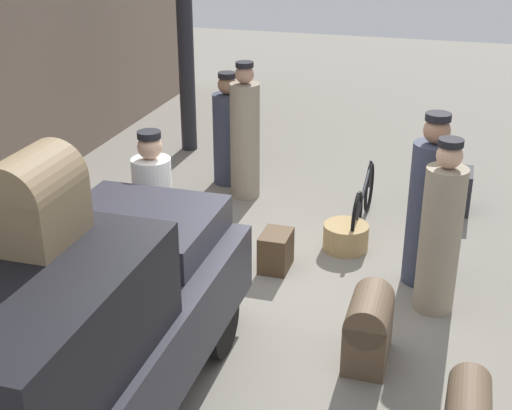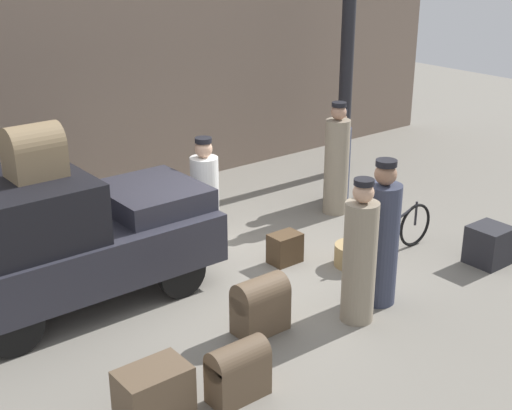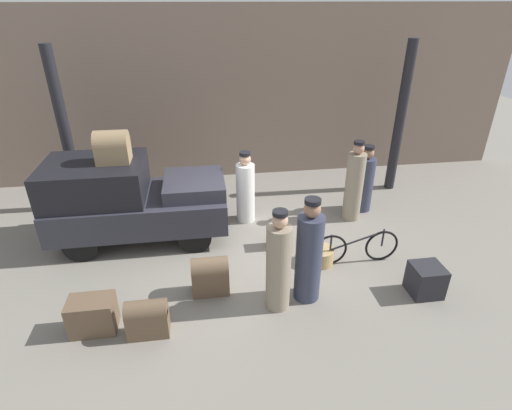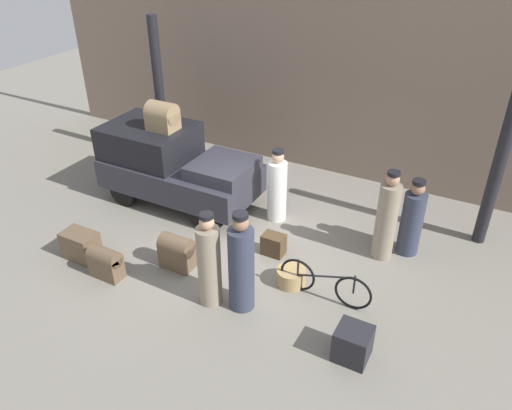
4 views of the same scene
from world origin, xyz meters
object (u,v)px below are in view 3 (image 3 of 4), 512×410
at_px(suitcase_black_upright, 147,317).
at_px(porter_standing_middle, 245,190).
at_px(trunk_wicker_pale, 278,237).
at_px(conductor_in_dark_uniform, 309,255).
at_px(truck, 130,198).
at_px(wicker_basket, 320,256).
at_px(trunk_on_truck_roof, 112,147).
at_px(bicycle, 356,247).
at_px(trunk_umber_medium, 426,280).
at_px(suitcase_tan_flat, 93,315).
at_px(porter_carrying_trunk, 279,265).
at_px(trunk_barrel_dark, 210,275).
at_px(porter_lifting_near_truck, 354,184).
at_px(porter_with_bicycle, 364,182).

bearing_deg(suitcase_black_upright, porter_standing_middle, 60.18).
bearing_deg(trunk_wicker_pale, conductor_in_dark_uniform, -83.40).
bearing_deg(truck, wicker_basket, -22.29).
height_order(truck, porter_standing_middle, truck).
bearing_deg(conductor_in_dark_uniform, trunk_on_truck_roof, 143.88).
distance_m(bicycle, trunk_umber_medium, 1.36).
distance_m(porter_standing_middle, suitcase_tan_flat, 4.15).
bearing_deg(trunk_wicker_pale, trunk_umber_medium, -38.90).
xyz_separation_m(porter_carrying_trunk, trunk_barrel_dark, (-1.09, 0.52, -0.47)).
bearing_deg(conductor_in_dark_uniform, porter_carrying_trunk, -164.16).
distance_m(bicycle, porter_carrying_trunk, 2.04).
bearing_deg(truck, trunk_wicker_pale, -15.60).
bearing_deg(wicker_basket, porter_carrying_trunk, -134.07).
bearing_deg(suitcase_black_upright, truck, 100.59).
relative_size(trunk_barrel_dark, trunk_umber_medium, 1.25).
bearing_deg(suitcase_tan_flat, porter_carrying_trunk, 2.58).
bearing_deg(porter_carrying_trunk, trunk_umber_medium, -1.29).
bearing_deg(porter_carrying_trunk, trunk_on_truck_roof, 137.25).
distance_m(conductor_in_dark_uniform, porter_carrying_trunk, 0.56).
relative_size(truck, suitcase_black_upright, 5.64).
bearing_deg(trunk_on_truck_roof, suitcase_tan_flat, -92.60).
xyz_separation_m(suitcase_black_upright, trunk_wicker_pale, (2.42, 2.10, -0.11)).
distance_m(suitcase_tan_flat, trunk_on_truck_roof, 3.23).
bearing_deg(trunk_wicker_pale, porter_standing_middle, 113.41).
xyz_separation_m(porter_lifting_near_truck, suitcase_black_upright, (-4.33, -3.05, -0.53)).
bearing_deg(wicker_basket, bicycle, -7.84).
bearing_deg(trunk_on_truck_roof, trunk_wicker_pale, -14.79).
bearing_deg(wicker_basket, trunk_wicker_pale, 135.84).
relative_size(bicycle, suitcase_black_upright, 2.70).
bearing_deg(porter_carrying_trunk, wicker_basket, 45.93).
xyz_separation_m(porter_with_bicycle, trunk_wicker_pale, (-2.32, -1.33, -0.51)).
xyz_separation_m(bicycle, trunk_barrel_dark, (-2.81, -0.47, 0.02)).
bearing_deg(trunk_wicker_pale, trunk_on_truck_roof, 165.21).
xyz_separation_m(trunk_barrel_dark, suitcase_black_upright, (-0.98, -0.87, -0.03)).
xyz_separation_m(bicycle, trunk_wicker_pale, (-1.37, 0.76, -0.12)).
relative_size(porter_carrying_trunk, suitcase_black_upright, 2.88).
height_order(truck, trunk_barrel_dark, truck).
xyz_separation_m(truck, porter_lifting_near_truck, (4.88, 0.12, -0.07)).
relative_size(porter_with_bicycle, trunk_barrel_dark, 2.35).
height_order(bicycle, trunk_umber_medium, bicycle).
height_order(bicycle, suitcase_black_upright, bicycle).
bearing_deg(trunk_wicker_pale, bicycle, -29.13).
bearing_deg(bicycle, porter_standing_middle, 133.84).
distance_m(porter_standing_middle, porter_carrying_trunk, 2.96).
xyz_separation_m(truck, porter_with_bicycle, (5.29, 0.50, -0.20)).
xyz_separation_m(conductor_in_dark_uniform, suitcase_tan_flat, (-3.45, -0.28, -0.57)).
height_order(wicker_basket, porter_carrying_trunk, porter_carrying_trunk).
relative_size(wicker_basket, trunk_wicker_pale, 1.21).
relative_size(conductor_in_dark_uniform, trunk_wicker_pale, 4.27).
bearing_deg(wicker_basket, trunk_on_truck_roof, 158.61).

